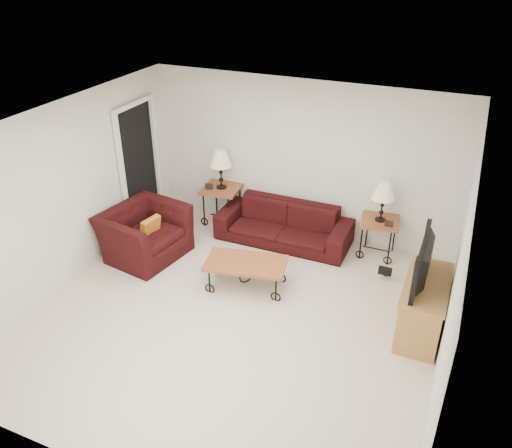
{
  "coord_description": "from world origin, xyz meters",
  "views": [
    {
      "loc": [
        2.36,
        -4.77,
        4.29
      ],
      "look_at": [
        0.0,
        0.7,
        1.0
      ],
      "focal_mm": 36.49,
      "sensor_mm": 36.0,
      "label": 1
    }
  ],
  "objects_px": {
    "sofa": "(284,224)",
    "side_table_right": "(378,238)",
    "armchair": "(145,233)",
    "tv_stand": "(423,307)",
    "side_table_left": "(222,205)",
    "lamp_right": "(383,202)",
    "backpack": "(387,265)",
    "coffee_table": "(246,274)",
    "lamp_left": "(221,169)",
    "television": "(430,262)"
  },
  "relations": [
    {
      "from": "lamp_right",
      "to": "backpack",
      "type": "height_order",
      "value": "lamp_right"
    },
    {
      "from": "sofa",
      "to": "side_table_right",
      "type": "distance_m",
      "value": 1.47
    },
    {
      "from": "lamp_right",
      "to": "backpack",
      "type": "bearing_deg",
      "value": -64.99
    },
    {
      "from": "side_table_left",
      "to": "backpack",
      "type": "bearing_deg",
      "value": -10.46
    },
    {
      "from": "lamp_right",
      "to": "backpack",
      "type": "distance_m",
      "value": 0.93
    },
    {
      "from": "side_table_right",
      "to": "lamp_left",
      "type": "bearing_deg",
      "value": 180.0
    },
    {
      "from": "armchair",
      "to": "backpack",
      "type": "xyz_separation_m",
      "value": [
        3.49,
        0.87,
        -0.19
      ]
    },
    {
      "from": "armchair",
      "to": "side_table_right",
      "type": "bearing_deg",
      "value": -57.33
    },
    {
      "from": "coffee_table",
      "to": "armchair",
      "type": "height_order",
      "value": "armchair"
    },
    {
      "from": "armchair",
      "to": "tv_stand",
      "type": "distance_m",
      "value": 4.11
    },
    {
      "from": "backpack",
      "to": "tv_stand",
      "type": "bearing_deg",
      "value": -46.97
    },
    {
      "from": "sofa",
      "to": "lamp_left",
      "type": "relative_size",
      "value": 3.23
    },
    {
      "from": "side_table_left",
      "to": "lamp_left",
      "type": "bearing_deg",
      "value": 0.0
    },
    {
      "from": "side_table_right",
      "to": "lamp_right",
      "type": "xyz_separation_m",
      "value": [
        0.0,
        0.0,
        0.6
      ]
    },
    {
      "from": "sofa",
      "to": "television",
      "type": "relative_size",
      "value": 2.05
    },
    {
      "from": "coffee_table",
      "to": "lamp_left",
      "type": "bearing_deg",
      "value": 126.26
    },
    {
      "from": "sofa",
      "to": "armchair",
      "type": "relative_size",
      "value": 1.81
    },
    {
      "from": "lamp_right",
      "to": "armchair",
      "type": "bearing_deg",
      "value": -156.66
    },
    {
      "from": "backpack",
      "to": "coffee_table",
      "type": "bearing_deg",
      "value": -138.15
    },
    {
      "from": "lamp_left",
      "to": "television",
      "type": "relative_size",
      "value": 0.63
    },
    {
      "from": "side_table_left",
      "to": "side_table_right",
      "type": "distance_m",
      "value": 2.64
    },
    {
      "from": "side_table_right",
      "to": "backpack",
      "type": "xyz_separation_m",
      "value": [
        0.25,
        -0.53,
        -0.11
      ]
    },
    {
      "from": "lamp_left",
      "to": "television",
      "type": "height_order",
      "value": "lamp_left"
    },
    {
      "from": "coffee_table",
      "to": "backpack",
      "type": "height_order",
      "value": "coffee_table"
    },
    {
      "from": "side_table_left",
      "to": "backpack",
      "type": "xyz_separation_m",
      "value": [
        2.89,
        -0.53,
        -0.14
      ]
    },
    {
      "from": "coffee_table",
      "to": "armchair",
      "type": "relative_size",
      "value": 0.94
    },
    {
      "from": "lamp_right",
      "to": "tv_stand",
      "type": "relative_size",
      "value": 0.52
    },
    {
      "from": "television",
      "to": "backpack",
      "type": "height_order",
      "value": "television"
    },
    {
      "from": "side_table_right",
      "to": "side_table_left",
      "type": "bearing_deg",
      "value": 180.0
    },
    {
      "from": "lamp_right",
      "to": "tv_stand",
      "type": "height_order",
      "value": "lamp_right"
    },
    {
      "from": "tv_stand",
      "to": "television",
      "type": "relative_size",
      "value": 1.12
    },
    {
      "from": "lamp_right",
      "to": "tv_stand",
      "type": "xyz_separation_m",
      "value": [
        0.86,
        -1.53,
        -0.56
      ]
    },
    {
      "from": "lamp_left",
      "to": "lamp_right",
      "type": "height_order",
      "value": "lamp_left"
    },
    {
      "from": "sofa",
      "to": "lamp_left",
      "type": "xyz_separation_m",
      "value": [
        -1.18,
        0.18,
        0.67
      ]
    },
    {
      "from": "lamp_left",
      "to": "sofa",
      "type": "bearing_deg",
      "value": -8.67
    },
    {
      "from": "side_table_right",
      "to": "lamp_left",
      "type": "relative_size",
      "value": 0.92
    },
    {
      "from": "sofa",
      "to": "armchair",
      "type": "xyz_separation_m",
      "value": [
        -1.79,
        -1.22,
        0.07
      ]
    },
    {
      "from": "side_table_left",
      "to": "backpack",
      "type": "height_order",
      "value": "side_table_left"
    },
    {
      "from": "lamp_right",
      "to": "coffee_table",
      "type": "xyz_separation_m",
      "value": [
        -1.5,
        -1.56,
        -0.7
      ]
    },
    {
      "from": "side_table_right",
      "to": "television",
      "type": "xyz_separation_m",
      "value": [
        0.84,
        -1.53,
        0.69
      ]
    },
    {
      "from": "lamp_right",
      "to": "television",
      "type": "height_order",
      "value": "television"
    },
    {
      "from": "armchair",
      "to": "sofa",
      "type": "bearing_deg",
      "value": -46.33
    },
    {
      "from": "tv_stand",
      "to": "armchair",
      "type": "bearing_deg",
      "value": 178.25
    },
    {
      "from": "lamp_right",
      "to": "television",
      "type": "distance_m",
      "value": 1.74
    },
    {
      "from": "lamp_left",
      "to": "coffee_table",
      "type": "xyz_separation_m",
      "value": [
        1.14,
        -1.56,
        -0.77
      ]
    },
    {
      "from": "side_table_right",
      "to": "lamp_right",
      "type": "relative_size",
      "value": 1.0
    },
    {
      "from": "television",
      "to": "lamp_right",
      "type": "bearing_deg",
      "value": -151.14
    },
    {
      "from": "lamp_left",
      "to": "backpack",
      "type": "bearing_deg",
      "value": -10.46
    },
    {
      "from": "tv_stand",
      "to": "side_table_left",
      "type": "bearing_deg",
      "value": 156.46
    },
    {
      "from": "lamp_left",
      "to": "armchair",
      "type": "height_order",
      "value": "lamp_left"
    }
  ]
}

